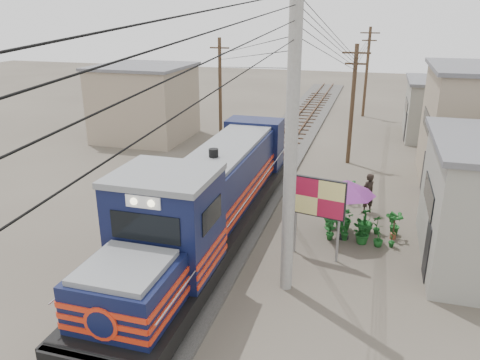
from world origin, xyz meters
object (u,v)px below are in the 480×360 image
(market_umbrella, at_px, (347,187))
(billboard, at_px, (318,200))
(locomotive, at_px, (209,202))
(vendor, at_px, (368,193))

(market_umbrella, bearing_deg, billboard, -116.24)
(locomotive, bearing_deg, billboard, 1.51)
(billboard, bearing_deg, locomotive, -167.28)
(locomotive, distance_m, market_umbrella, 5.43)
(locomotive, height_order, vendor, locomotive)
(billboard, bearing_deg, market_umbrella, 74.97)
(locomotive, relative_size, vendor, 8.77)
(billboard, relative_size, market_umbrella, 1.24)
(billboard, xyz_separation_m, market_umbrella, (0.90, 1.83, -0.08))
(billboard, relative_size, vendor, 1.65)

